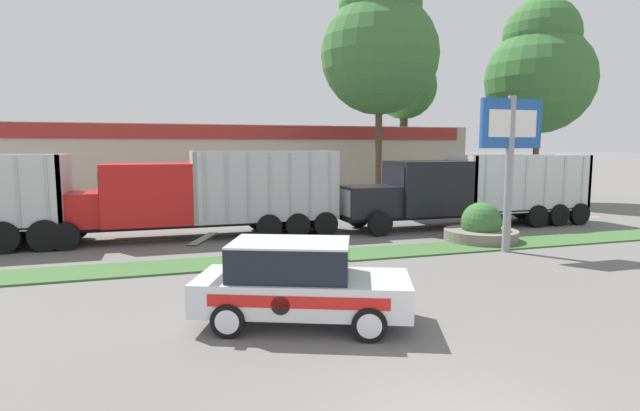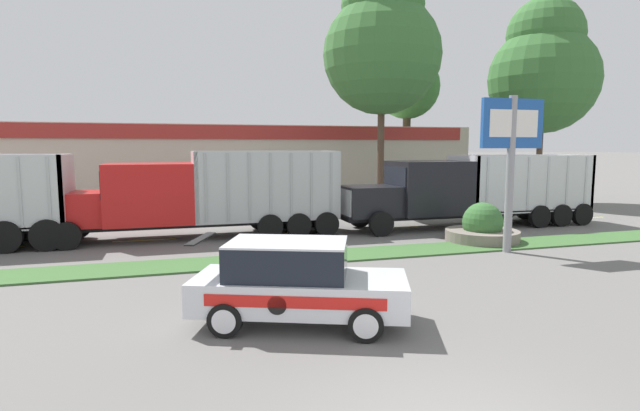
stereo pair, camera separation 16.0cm
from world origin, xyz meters
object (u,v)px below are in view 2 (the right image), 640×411
(dump_truck_trail, at_px, (175,199))
(rally_car, at_px, (296,282))
(store_sign_post, at_px, (511,143))
(stone_planter, at_px, (482,229))
(dump_truck_mid, at_px, (449,193))

(dump_truck_trail, xyz_separation_m, rally_car, (2.27, -10.85, -0.71))
(store_sign_post, bearing_deg, stone_planter, 81.32)
(dump_truck_trail, bearing_deg, rally_car, -78.19)
(dump_truck_mid, bearing_deg, dump_truck_trail, 176.65)
(dump_truck_trail, relative_size, stone_planter, 4.14)
(store_sign_post, bearing_deg, dump_truck_mid, 80.57)
(dump_truck_trail, height_order, rally_car, dump_truck_trail)
(rally_car, xyz_separation_m, stone_planter, (9.11, 6.69, -0.39))
(dump_truck_mid, xyz_separation_m, store_sign_post, (-0.89, -5.33, 2.20))
(dump_truck_trail, distance_m, stone_planter, 12.16)
(dump_truck_trail, relative_size, rally_car, 2.45)
(store_sign_post, bearing_deg, dump_truck_trail, 151.44)
(dump_truck_mid, xyz_separation_m, stone_planter, (-0.60, -3.46, -1.08))
(dump_truck_trail, bearing_deg, dump_truck_mid, -3.35)
(dump_truck_trail, height_order, stone_planter, dump_truck_trail)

